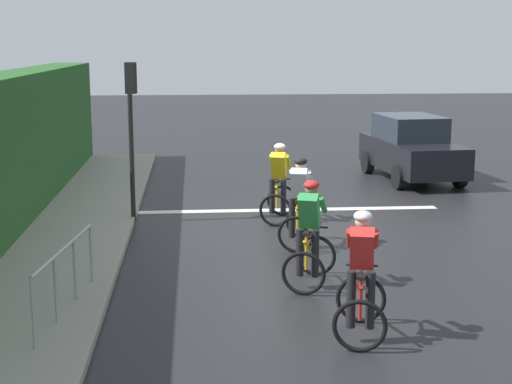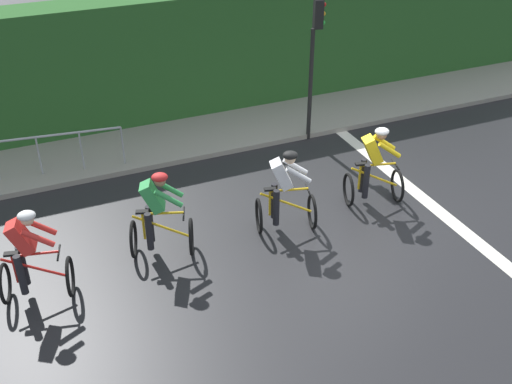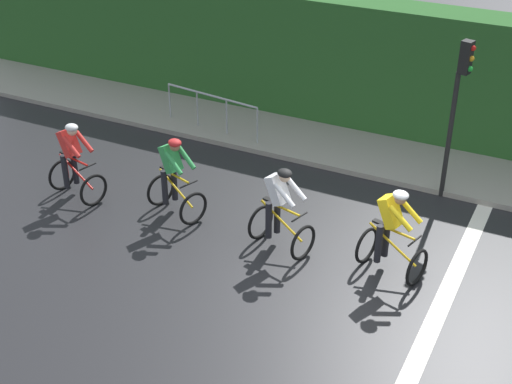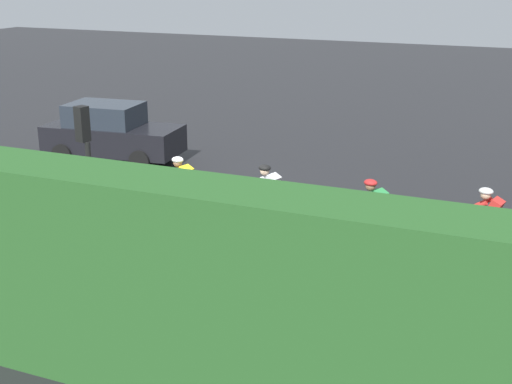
{
  "view_description": "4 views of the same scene",
  "coord_description": "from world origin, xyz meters",
  "px_view_note": "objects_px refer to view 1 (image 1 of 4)",
  "views": [
    {
      "loc": [
        2.02,
        15.36,
        3.75
      ],
      "look_at": [
        0.96,
        2.32,
        1.17
      ],
      "focal_mm": 53.49,
      "sensor_mm": 36.0,
      "label": 1
    },
    {
      "loc": [
        -8.74,
        6.06,
        6.89
      ],
      "look_at": [
        0.3,
        2.17,
        0.83
      ],
      "focal_mm": 44.12,
      "sensor_mm": 36.0,
      "label": 2
    },
    {
      "loc": [
        -10.14,
        -2.95,
        7.62
      ],
      "look_at": [
        -0.21,
        2.02,
        1.25
      ],
      "focal_mm": 51.3,
      "sensor_mm": 36.0,
      "label": 3
    },
    {
      "loc": [
        13.45,
        7.07,
        5.77
      ],
      "look_at": [
        0.44,
        1.56,
        1.15
      ],
      "focal_mm": 49.39,
      "sensor_mm": 36.0,
      "label": 4
    }
  ],
  "objects_px": {
    "cyclist_lead": "(361,279)",
    "cyclist_mid": "(300,204)",
    "car_black": "(411,148)",
    "cyclist_fourth": "(279,184)",
    "pedestrian_railing_kerbside": "(65,266)",
    "traffic_light_near_crossing": "(131,117)",
    "cyclist_second": "(310,236)"
  },
  "relations": [
    {
      "from": "traffic_light_near_crossing",
      "to": "pedestrian_railing_kerbside",
      "type": "height_order",
      "value": "traffic_light_near_crossing"
    },
    {
      "from": "cyclist_lead",
      "to": "cyclist_mid",
      "type": "relative_size",
      "value": 1.0
    },
    {
      "from": "traffic_light_near_crossing",
      "to": "cyclist_fourth",
      "type": "bearing_deg",
      "value": 175.69
    },
    {
      "from": "cyclist_mid",
      "to": "car_black",
      "type": "height_order",
      "value": "car_black"
    },
    {
      "from": "cyclist_lead",
      "to": "cyclist_second",
      "type": "relative_size",
      "value": 1.0
    },
    {
      "from": "car_black",
      "to": "cyclist_mid",
      "type": "bearing_deg",
      "value": 59.12
    },
    {
      "from": "cyclist_second",
      "to": "pedestrian_railing_kerbside",
      "type": "relative_size",
      "value": 0.63
    },
    {
      "from": "cyclist_lead",
      "to": "cyclist_mid",
      "type": "xyz_separation_m",
      "value": [
        0.16,
        -4.53,
        0.0
      ]
    },
    {
      "from": "cyclist_lead",
      "to": "pedestrian_railing_kerbside",
      "type": "bearing_deg",
      "value": -14.61
    },
    {
      "from": "cyclist_lead",
      "to": "cyclist_second",
      "type": "xyz_separation_m",
      "value": [
        0.33,
        -2.18,
        0.0
      ]
    },
    {
      "from": "cyclist_lead",
      "to": "traffic_light_near_crossing",
      "type": "bearing_deg",
      "value": -63.52
    },
    {
      "from": "cyclist_second",
      "to": "car_black",
      "type": "distance_m",
      "value": 10.01
    },
    {
      "from": "cyclist_mid",
      "to": "traffic_light_near_crossing",
      "type": "height_order",
      "value": "traffic_light_near_crossing"
    },
    {
      "from": "car_black",
      "to": "traffic_light_near_crossing",
      "type": "xyz_separation_m",
      "value": [
        7.25,
        4.48,
        1.35
      ]
    },
    {
      "from": "pedestrian_railing_kerbside",
      "to": "cyclist_lead",
      "type": "bearing_deg",
      "value": 165.39
    },
    {
      "from": "cyclist_mid",
      "to": "car_black",
      "type": "xyz_separation_m",
      "value": [
        -4.03,
        -6.74,
        0.08
      ]
    },
    {
      "from": "cyclist_second",
      "to": "cyclist_fourth",
      "type": "distance_m",
      "value": 4.38
    },
    {
      "from": "cyclist_mid",
      "to": "cyclist_fourth",
      "type": "xyz_separation_m",
      "value": [
        0.16,
        -2.03,
        0.0
      ]
    },
    {
      "from": "cyclist_lead",
      "to": "cyclist_mid",
      "type": "height_order",
      "value": "same"
    },
    {
      "from": "cyclist_second",
      "to": "traffic_light_near_crossing",
      "type": "height_order",
      "value": "traffic_light_near_crossing"
    },
    {
      "from": "cyclist_lead",
      "to": "cyclist_second",
      "type": "height_order",
      "value": "same"
    },
    {
      "from": "traffic_light_near_crossing",
      "to": "pedestrian_railing_kerbside",
      "type": "xyz_separation_m",
      "value": [
        0.49,
        5.78,
        -1.47
      ]
    },
    {
      "from": "cyclist_lead",
      "to": "cyclist_second",
      "type": "bearing_deg",
      "value": -81.31
    },
    {
      "from": "cyclist_second",
      "to": "cyclist_fourth",
      "type": "relative_size",
      "value": 1.0
    },
    {
      "from": "cyclist_mid",
      "to": "cyclist_fourth",
      "type": "bearing_deg",
      "value": -85.39
    },
    {
      "from": "cyclist_lead",
      "to": "cyclist_second",
      "type": "distance_m",
      "value": 2.21
    },
    {
      "from": "cyclist_fourth",
      "to": "car_black",
      "type": "bearing_deg",
      "value": -131.68
    },
    {
      "from": "cyclist_second",
      "to": "cyclist_fourth",
      "type": "bearing_deg",
      "value": -90.09
    },
    {
      "from": "cyclist_lead",
      "to": "cyclist_fourth",
      "type": "height_order",
      "value": "same"
    },
    {
      "from": "car_black",
      "to": "pedestrian_railing_kerbside",
      "type": "height_order",
      "value": "car_black"
    },
    {
      "from": "traffic_light_near_crossing",
      "to": "cyclist_mid",
      "type": "bearing_deg",
      "value": 144.95
    },
    {
      "from": "cyclist_fourth",
      "to": "traffic_light_near_crossing",
      "type": "relative_size",
      "value": 0.5
    }
  ]
}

